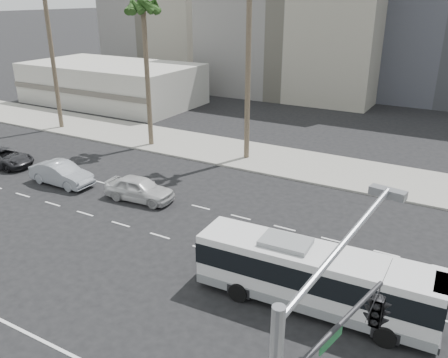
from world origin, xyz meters
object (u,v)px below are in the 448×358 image
Objects in this scene: city_bus at (314,276)px; car_a at (139,189)px; car_b at (62,174)px; car_c at (4,157)px; palm_mid at (143,8)px; traffic_signal at (369,325)px.

car_a is at bearing 157.02° from city_bus.
city_bus is at bearing -115.43° from car_a.
car_b is 0.98× the size of car_c.
palm_mid reaches higher than city_bus.
car_c is at bearing 170.95° from traffic_signal.
car_b reaches higher than car_c.
car_a is 0.96× the size of car_b.
traffic_signal reaches higher than car_a.
city_bus is 9.07m from traffic_signal.
car_b is at bearing -98.48° from car_c.
palm_mid is (-24.89, 22.84, 6.47)m from traffic_signal.
palm_mid is at bearing 0.89° from car_b.
city_bus reaches higher than car_c.
city_bus is at bearing 129.12° from traffic_signal.
traffic_signal is (31.99, -12.47, 4.88)m from car_c.
car_a is 0.94× the size of car_c.
traffic_signal is at bearing -115.91° from car_c.
traffic_signal reaches higher than city_bus.
traffic_signal is (17.91, -12.61, 4.77)m from car_a.
car_a is 0.37× the size of palm_mid.
traffic_signal reaches higher than car_b.
car_b is at bearing 90.42° from car_a.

